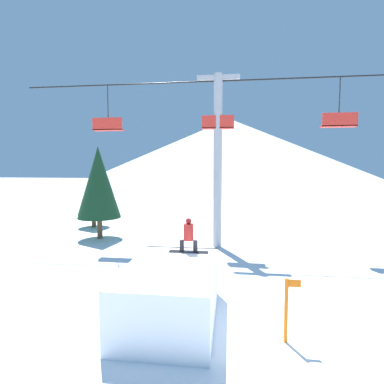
% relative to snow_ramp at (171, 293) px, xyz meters
% --- Properties ---
extents(ground_plane, '(220.00, 220.00, 0.00)m').
position_rel_snow_ramp_xyz_m(ground_plane, '(1.38, -0.44, -0.85)').
color(ground_plane, white).
extents(mountain_ridge, '(81.64, 81.64, 17.72)m').
position_rel_snow_ramp_xyz_m(mountain_ridge, '(1.38, 74.88, 8.01)').
color(mountain_ridge, silver).
rests_on(mountain_ridge, ground_plane).
extents(snow_ramp, '(2.67, 4.16, 1.70)m').
position_rel_snow_ramp_xyz_m(snow_ramp, '(0.00, 0.00, 0.00)').
color(snow_ramp, white).
rests_on(snow_ramp, ground_plane).
extents(snowboarder, '(1.36, 0.34, 1.20)m').
position_rel_snow_ramp_xyz_m(snowboarder, '(0.34, 1.46, 1.44)').
color(snowboarder, black).
rests_on(snowboarder, snow_ramp).
extents(chairlift, '(22.91, 0.49, 9.86)m').
position_rel_snow_ramp_xyz_m(chairlift, '(1.03, 8.59, 4.86)').
color(chairlift, '#9E9EA3').
rests_on(chairlift, ground_plane).
extents(pine_tree_near, '(2.75, 2.75, 5.98)m').
position_rel_snow_ramp_xyz_m(pine_tree_near, '(-6.65, 9.66, 2.82)').
color(pine_tree_near, '#4C3823').
rests_on(pine_tree_near, ground_plane).
extents(pine_tree_far, '(2.35, 2.35, 4.81)m').
position_rel_snow_ramp_xyz_m(pine_tree_far, '(-8.71, 13.14, 2.04)').
color(pine_tree_far, '#4C3823').
rests_on(pine_tree_far, ground_plane).
extents(trail_marker, '(0.41, 0.10, 1.74)m').
position_rel_snow_ramp_xyz_m(trail_marker, '(3.27, -0.76, 0.08)').
color(trail_marker, orange).
rests_on(trail_marker, ground_plane).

